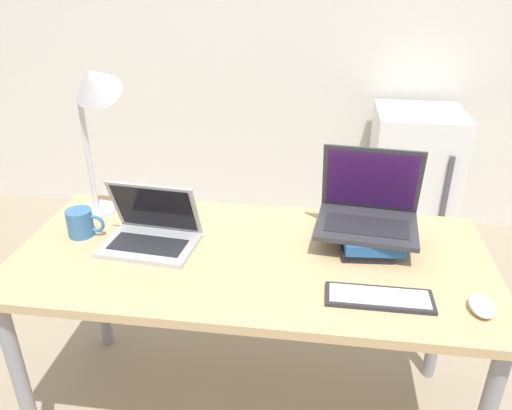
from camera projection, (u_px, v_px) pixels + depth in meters
wall_back at (295, 4)px, 2.90m from camera, size 8.00×0.05×2.70m
desk at (251, 274)px, 1.66m from camera, size 1.55×0.72×0.72m
laptop_left at (151, 232)px, 1.67m from camera, size 0.32×0.24×0.22m
book_stack at (368, 237)px, 1.66m from camera, size 0.21×0.26×0.07m
laptop_on_books at (368, 210)px, 1.65m from camera, size 0.35×0.28×0.26m
wireless_keyboard at (379, 298)px, 1.41m from camera, size 0.30×0.11×0.01m
mouse at (482, 306)px, 1.36m from camera, size 0.07×0.10×0.03m
mug at (81, 223)px, 1.72m from camera, size 0.13×0.09×0.10m
desk_lamp at (93, 100)px, 1.66m from camera, size 0.23×0.20×0.59m
mini_fridge at (411, 180)px, 2.94m from camera, size 0.48×0.49×0.83m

